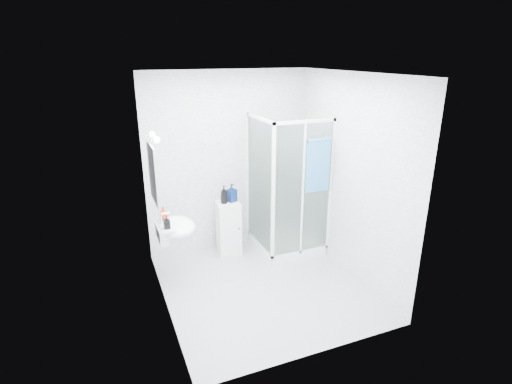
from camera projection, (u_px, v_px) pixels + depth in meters
name	position (u px, v px, depth m)	size (l,w,h in m)	color
room	(263.00, 190.00, 4.64)	(2.40, 2.60, 2.60)	white
shower_enclosure	(284.00, 223.00, 5.83)	(0.90, 0.95, 2.00)	white
wall_basin	(174.00, 228.00, 4.85)	(0.46, 0.56, 0.35)	white
mirror	(152.00, 174.00, 4.55)	(0.02, 0.60, 0.70)	white
vanity_lights	(154.00, 137.00, 4.42)	(0.10, 0.40, 0.08)	silver
wall_hooks	(212.00, 143.00, 5.54)	(0.23, 0.06, 0.03)	silver
storage_cabinet	(229.00, 228.00, 5.83)	(0.34, 0.36, 0.78)	white
hand_towel	(318.00, 164.00, 5.25)	(0.34, 0.05, 0.72)	teal
shampoo_bottle_a	(224.00, 195.00, 5.64)	(0.10, 0.10, 0.26)	black
shampoo_bottle_b	(232.00, 193.00, 5.72)	(0.12, 0.12, 0.27)	#0C1F4D
soap_dispenser_orange	(163.00, 213.00, 4.89)	(0.13, 0.13, 0.16)	red
soap_dispenser_black	(167.00, 222.00, 4.64)	(0.07, 0.07, 0.16)	black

